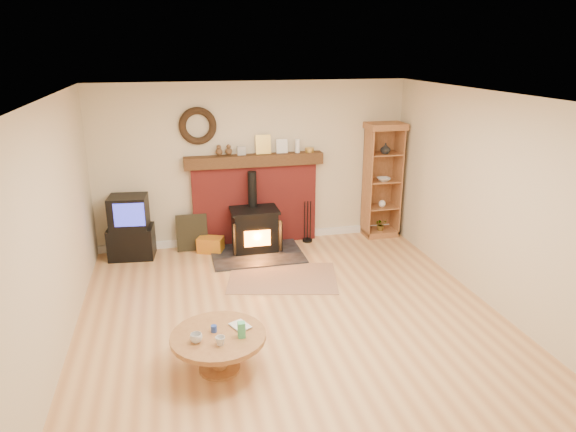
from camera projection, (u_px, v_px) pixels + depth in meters
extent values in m
plane|color=#BD804F|center=(293.00, 321.00, 6.07)|extent=(5.50, 5.50, 0.00)
cube|color=beige|center=(253.00, 164.00, 8.20)|extent=(5.00, 0.02, 2.60)
cube|color=beige|center=(400.00, 357.00, 3.12)|extent=(5.00, 0.02, 2.60)
cube|color=beige|center=(51.00, 235.00, 5.13)|extent=(0.02, 5.50, 2.60)
cube|color=beige|center=(495.00, 203.00, 6.19)|extent=(0.02, 5.50, 2.60)
cube|color=white|center=(294.00, 97.00, 5.25)|extent=(5.00, 5.50, 0.02)
cube|color=white|center=(255.00, 237.00, 8.58)|extent=(5.00, 0.04, 0.12)
torus|color=black|center=(198.00, 126.00, 7.76)|extent=(0.57, 0.11, 0.57)
cube|color=maroon|center=(255.00, 205.00, 8.34)|extent=(2.00, 0.15, 1.30)
cube|color=#331E10|center=(254.00, 160.00, 8.07)|extent=(2.20, 0.22, 0.18)
cube|color=#999999|center=(241.00, 151.00, 7.99)|extent=(0.13, 0.05, 0.14)
cube|color=gold|center=(263.00, 144.00, 8.06)|extent=(0.24, 0.06, 0.30)
cube|color=white|center=(282.00, 146.00, 8.14)|extent=(0.18, 0.05, 0.22)
cylinder|color=white|center=(297.00, 146.00, 8.17)|extent=(0.08, 0.08, 0.22)
cylinder|color=gold|center=(309.00, 150.00, 8.24)|extent=(0.14, 0.14, 0.07)
cube|color=black|center=(257.00, 254.00, 7.99)|extent=(1.40, 1.00, 0.03)
cube|color=black|center=(255.00, 230.00, 8.07)|extent=(0.67, 0.48, 0.62)
cube|color=black|center=(254.00, 210.00, 7.97)|extent=(0.74, 0.53, 0.04)
cylinder|color=black|center=(252.00, 189.00, 8.01)|extent=(0.14, 0.14, 0.56)
cube|color=orange|center=(257.00, 238.00, 7.86)|extent=(0.40, 0.02, 0.25)
cube|color=black|center=(237.00, 237.00, 7.84)|extent=(0.16, 0.22, 0.50)
cube|color=black|center=(276.00, 234.00, 7.97)|extent=(0.16, 0.22, 0.50)
cube|color=brown|center=(283.00, 278.00, 7.20)|extent=(1.69, 1.34, 0.01)
cube|color=black|center=(132.00, 242.00, 7.86)|extent=(0.71, 0.53, 0.49)
cube|color=black|center=(129.00, 212.00, 7.71)|extent=(0.59, 0.51, 0.49)
cube|color=#292EBA|center=(129.00, 215.00, 7.48)|extent=(0.44, 0.06, 0.35)
cube|color=brown|center=(379.00, 232.00, 8.85)|extent=(0.56, 0.41, 0.10)
cube|color=brown|center=(378.00, 179.00, 8.75)|extent=(0.56, 0.02, 1.77)
cube|color=brown|center=(367.00, 183.00, 8.51)|extent=(0.02, 0.41, 1.77)
cube|color=brown|center=(397.00, 181.00, 8.63)|extent=(0.02, 0.41, 1.77)
cube|color=brown|center=(386.00, 126.00, 8.28)|extent=(0.62, 0.45, 0.10)
cube|color=brown|center=(381.00, 207.00, 8.71)|extent=(0.52, 0.37, 0.02)
cube|color=brown|center=(382.00, 181.00, 8.56)|extent=(0.52, 0.37, 0.02)
cube|color=brown|center=(384.00, 154.00, 8.42)|extent=(0.52, 0.37, 0.02)
imported|color=white|center=(385.00, 148.00, 8.34)|extent=(0.17, 0.17, 0.17)
imported|color=white|center=(384.00, 179.00, 8.50)|extent=(0.22, 0.22, 0.05)
sphere|color=white|center=(382.00, 204.00, 8.64)|extent=(0.12, 0.12, 0.12)
imported|color=#4AB879|center=(381.00, 224.00, 8.75)|extent=(0.19, 0.17, 0.21)
cube|color=#C09F0C|center=(211.00, 245.00, 8.09)|extent=(0.45, 0.37, 0.24)
cube|color=black|center=(192.00, 233.00, 8.12)|extent=(0.49, 0.13, 0.58)
cylinder|color=black|center=(307.00, 240.00, 8.56)|extent=(0.16, 0.16, 0.04)
cylinder|color=black|center=(305.00, 222.00, 8.44)|extent=(0.02, 0.02, 0.70)
cylinder|color=black|center=(308.00, 222.00, 8.45)|extent=(0.02, 0.02, 0.70)
cylinder|color=black|center=(310.00, 221.00, 8.46)|extent=(0.02, 0.02, 0.70)
cylinder|color=brown|center=(220.00, 368.00, 5.17)|extent=(0.42, 0.42, 0.03)
cylinder|color=brown|center=(219.00, 353.00, 5.11)|extent=(0.15, 0.15, 0.33)
cylinder|color=brown|center=(218.00, 337.00, 5.05)|extent=(0.95, 0.95, 0.05)
imported|color=white|center=(196.00, 338.00, 4.90)|extent=(0.12, 0.12, 0.09)
imported|color=white|center=(220.00, 341.00, 4.85)|extent=(0.09, 0.09, 0.09)
imported|color=#4C331E|center=(234.00, 328.00, 5.13)|extent=(0.16, 0.21, 0.02)
cylinder|color=#213D9C|center=(214.00, 329.00, 5.08)|extent=(0.06, 0.06, 0.07)
cube|color=#4AB879|center=(242.00, 330.00, 4.97)|extent=(0.07, 0.07, 0.16)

